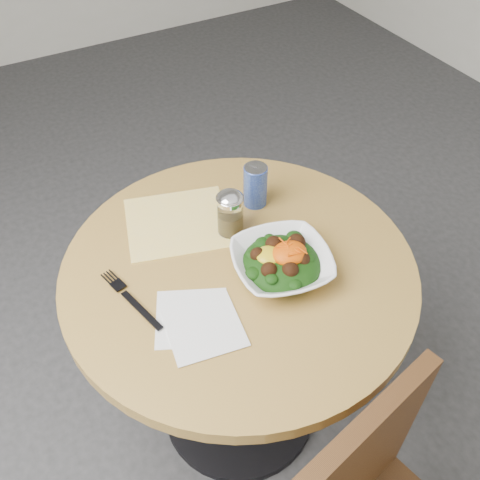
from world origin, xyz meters
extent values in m
plane|color=#2E2E31|center=(0.00, 0.00, 0.00)|extent=(6.00, 6.00, 0.00)
cylinder|color=black|center=(0.00, 0.00, 0.01)|extent=(0.52, 0.52, 0.03)
cylinder|color=black|center=(0.00, 0.00, 0.35)|extent=(0.10, 0.10, 0.71)
cylinder|color=#B69141|center=(0.00, 0.00, 0.73)|extent=(0.90, 0.90, 0.04)
cube|color=#4B2E15|center=(-0.02, -0.52, 0.64)|extent=(0.38, 0.12, 0.46)
cube|color=yellow|center=(-0.07, 0.22, 0.75)|extent=(0.33, 0.32, 0.00)
cube|color=silver|center=(-0.18, -0.09, 0.75)|extent=(0.22, 0.22, 0.00)
cube|color=silver|center=(-0.16, -0.13, 0.75)|extent=(0.19, 0.19, 0.00)
imported|color=white|center=(0.08, -0.07, 0.78)|extent=(0.28, 0.28, 0.06)
ellipsoid|color=black|center=(0.08, -0.07, 0.78)|extent=(0.20, 0.20, 0.07)
ellipsoid|color=gold|center=(0.05, -0.06, 0.81)|extent=(0.06, 0.06, 0.02)
ellipsoid|color=#E74D05|center=(0.10, -0.08, 0.81)|extent=(0.09, 0.08, 0.04)
cube|color=black|center=(-0.27, -0.02, 0.76)|extent=(0.05, 0.15, 0.00)
cube|color=black|center=(-0.30, 0.09, 0.76)|extent=(0.05, 0.08, 0.00)
cylinder|color=silver|center=(0.04, 0.12, 0.80)|extent=(0.07, 0.07, 0.10)
cylinder|color=olive|center=(0.04, 0.12, 0.78)|extent=(0.06, 0.06, 0.06)
cylinder|color=silver|center=(0.04, 0.12, 0.86)|extent=(0.07, 0.07, 0.01)
ellipsoid|color=silver|center=(0.04, 0.12, 0.87)|extent=(0.07, 0.07, 0.03)
cylinder|color=#0D1E99|center=(0.16, 0.19, 0.81)|extent=(0.07, 0.07, 0.12)
cylinder|color=silver|center=(0.16, 0.19, 0.87)|extent=(0.06, 0.06, 0.00)
cube|color=silver|center=(0.16, 0.19, 0.88)|extent=(0.01, 0.02, 0.00)
camera|label=1|loc=(-0.44, -0.80, 1.75)|focal=40.00mm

